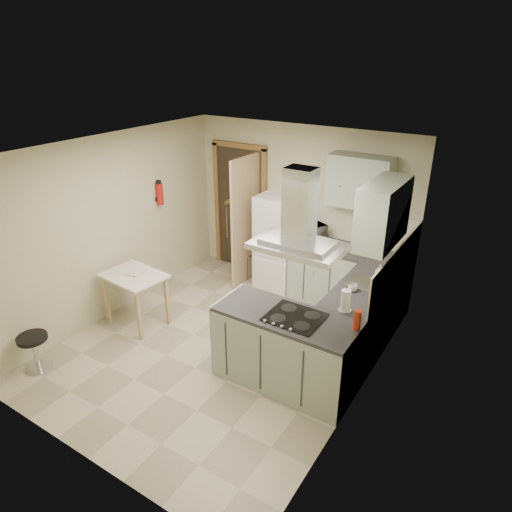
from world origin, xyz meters
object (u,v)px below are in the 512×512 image
Objects in this scene: drop_leaf_table at (137,299)px; stool at (35,352)px; fridge at (279,242)px; extractor_hood at (298,246)px; peninsula at (286,349)px; bentwood_chair at (245,253)px; microwave at (308,231)px.

stool is at bearing -96.69° from drop_leaf_table.
extractor_hood is at bearing -56.21° from fridge.
extractor_hood is at bearing 0.00° from peninsula.
fridge is at bearing 66.86° from drop_leaf_table.
peninsula is (1.22, -1.98, -0.30)m from fridge.
peninsula is 2.94m from stool.
bentwood_chair is (-1.88, 2.02, -0.05)m from peninsula.
stool is (-0.71, -3.38, -0.16)m from bentwood_chair.
microwave reaches higher than drop_leaf_table.
fridge reaches higher than bentwood_chair.
fridge is 1.90× the size of bentwood_chair.
extractor_hood is 1.13× the size of drop_leaf_table.
fridge reaches higher than stool.
fridge reaches higher than microwave.
microwave reaches higher than bentwood_chair.
peninsula is 1.96× the size of bentwood_chair.
fridge is 0.75m from bentwood_chair.
bentwood_chair is 1.60× the size of microwave.
drop_leaf_table is 1.39m from stool.
extractor_hood reaches higher than fridge.
bentwood_chair is at bearing 78.07° from stool.
bentwood_chair is 1.72× the size of stool.
stool is 3.90m from microwave.
extractor_hood is at bearing 5.49° from drop_leaf_table.
microwave is (0.48, -0.00, 0.29)m from fridge.
drop_leaf_table is 1.73× the size of stool.
microwave is (-0.85, 1.98, -0.68)m from extractor_hood.
microwave is (1.56, 1.98, 0.66)m from drop_leaf_table.
drop_leaf_table is 2.07m from bentwood_chair.
peninsula is 2.76m from bentwood_chair.
extractor_hood is 1.82× the size of microwave.
fridge reaches higher than peninsula.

